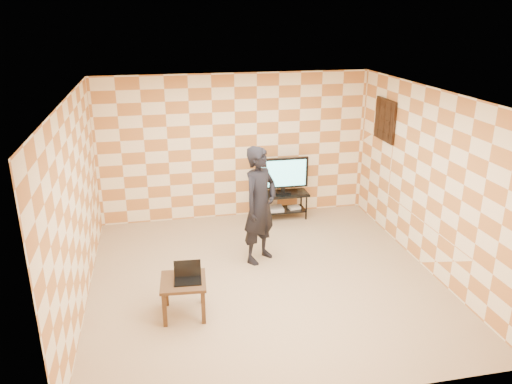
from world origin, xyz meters
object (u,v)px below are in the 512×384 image
tv_stand (283,200)px  tv (283,174)px  person (260,205)px  side_table (183,286)px

tv_stand → tv: 0.51m
person → tv_stand: bearing=23.2°
side_table → person: bearing=45.4°
tv_stand → person: size_ratio=0.51×
tv → person: (-0.77, -1.56, 0.04)m
tv_stand → side_table: (-2.05, -2.86, 0.05)m
tv_stand → tv: (0.00, -0.00, 0.51)m
tv_stand → person: (-0.77, -1.56, 0.56)m
tv_stand → tv: tv is taller
tv → person: size_ratio=0.51×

